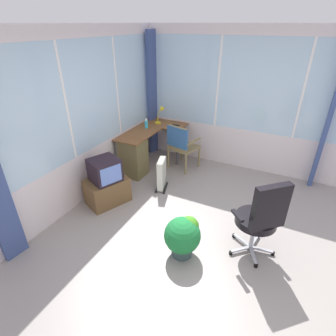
% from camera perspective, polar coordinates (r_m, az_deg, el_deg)
% --- Properties ---
extents(ground, '(5.67, 5.34, 0.06)m').
position_cam_1_polar(ground, '(3.78, 8.47, -15.73)').
color(ground, gray).
extents(north_window_panel, '(4.67, 0.07, 2.59)m').
position_cam_1_polar(north_window_panel, '(4.12, -20.54, 8.49)').
color(north_window_panel, silver).
rests_on(north_window_panel, ground).
extents(east_window_panel, '(0.07, 4.34, 2.59)m').
position_cam_1_polar(east_window_panel, '(5.20, 18.30, 12.83)').
color(east_window_panel, silver).
rests_on(east_window_panel, ground).
extents(curtain_corner, '(0.29, 0.09, 2.49)m').
position_cam_1_polar(curtain_corner, '(5.75, -3.27, 15.16)').
color(curtain_corner, '#3C4E83').
rests_on(curtain_corner, ground).
extents(curtain_east_far, '(0.28, 0.08, 2.49)m').
position_cam_1_polar(curtain_east_far, '(5.11, 31.35, 9.27)').
color(curtain_east_far, '#3C4E83').
rests_on(curtain_east_far, ground).
extents(desk, '(1.45, 0.88, 0.76)m').
position_cam_1_polar(desk, '(5.09, -6.95, 3.17)').
color(desk, brown).
rests_on(desk, ground).
extents(desk_lamp, '(0.24, 0.21, 0.35)m').
position_cam_1_polar(desk_lamp, '(5.59, -1.37, 11.99)').
color(desk_lamp, yellow).
rests_on(desk_lamp, desk).
extents(tv_remote, '(0.04, 0.15, 0.02)m').
position_cam_1_polar(tv_remote, '(5.45, 1.68, 9.16)').
color(tv_remote, black).
rests_on(tv_remote, desk).
extents(spray_bottle, '(0.06, 0.06, 0.22)m').
position_cam_1_polar(spray_bottle, '(5.32, -4.70, 9.62)').
color(spray_bottle, '#36BDDE').
rests_on(spray_bottle, desk).
extents(wooden_armchair, '(0.59, 0.58, 0.92)m').
position_cam_1_polar(wooden_armchair, '(5.11, 2.64, 5.49)').
color(wooden_armchair, olive).
rests_on(wooden_armchair, ground).
extents(office_chair, '(0.61, 0.60, 1.10)m').
position_cam_1_polar(office_chair, '(3.33, 19.47, -9.66)').
color(office_chair, '#B7B7BF').
rests_on(office_chair, ground).
extents(tv_on_stand, '(0.76, 0.66, 0.77)m').
position_cam_1_polar(tv_on_stand, '(4.35, -13.03, -3.30)').
color(tv_on_stand, brown).
rests_on(tv_on_stand, ground).
extents(space_heater, '(0.41, 0.26, 0.56)m').
position_cam_1_polar(space_heater, '(4.63, -1.34, -1.19)').
color(space_heater, silver).
rests_on(space_heater, ground).
extents(potted_plant, '(0.46, 0.46, 0.54)m').
position_cam_1_polar(potted_plant, '(3.37, 3.27, -14.21)').
color(potted_plant, '#344A48').
rests_on(potted_plant, ground).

